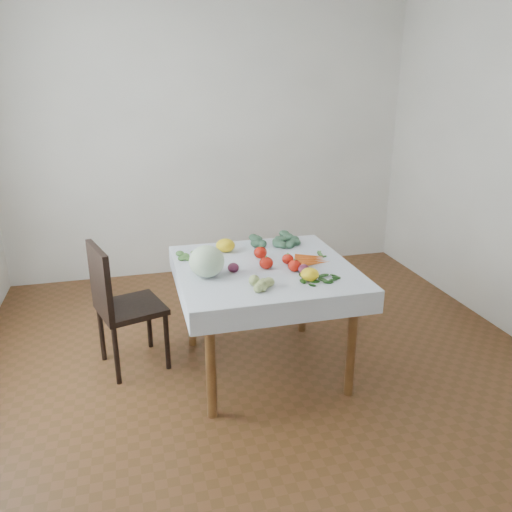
{
  "coord_description": "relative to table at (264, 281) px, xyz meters",
  "views": [
    {
      "loc": [
        -0.82,
        -2.92,
        1.91
      ],
      "look_at": [
        -0.05,
        0.03,
        0.82
      ],
      "focal_mm": 35.0,
      "sensor_mm": 36.0,
      "label": 1
    }
  ],
  "objects": [
    {
      "name": "ground",
      "position": [
        0.0,
        0.0,
        -0.65
      ],
      "size": [
        4.0,
        4.0,
        0.0
      ],
      "primitive_type": "plane",
      "color": "brown"
    },
    {
      "name": "back_wall",
      "position": [
        0.0,
        2.0,
        0.7
      ],
      "size": [
        4.0,
        0.04,
        2.7
      ],
      "primitive_type": "cube",
      "color": "white",
      "rests_on": "ground"
    },
    {
      "name": "table",
      "position": [
        0.0,
        0.0,
        0.0
      ],
      "size": [
        1.0,
        1.0,
        0.75
      ],
      "color": "brown",
      "rests_on": "ground"
    },
    {
      "name": "tablecloth",
      "position": [
        0.0,
        0.0,
        0.1
      ],
      "size": [
        1.12,
        1.12,
        0.01
      ],
      "primitive_type": "cube",
      "color": "white",
      "rests_on": "table"
    },
    {
      "name": "chair",
      "position": [
        -0.94,
        0.24,
        -0.14
      ],
      "size": [
        0.51,
        0.51,
        0.9
      ],
      "color": "black",
      "rests_on": "ground"
    },
    {
      "name": "cabbage",
      "position": [
        -0.39,
        -0.08,
        0.2
      ],
      "size": [
        0.29,
        0.29,
        0.2
      ],
      "primitive_type": "ellipsoid",
      "rotation": [
        0.0,
        0.0,
        -0.41
      ],
      "color": "#B6CEAC",
      "rests_on": "tablecloth"
    },
    {
      "name": "tomato_a",
      "position": [
        0.02,
        0.16,
        0.14
      ],
      "size": [
        0.11,
        0.11,
        0.08
      ],
      "primitive_type": "ellipsoid",
      "rotation": [
        0.0,
        0.0,
        0.23
      ],
      "color": "#B6170C",
      "rests_on": "tablecloth"
    },
    {
      "name": "tomato_b",
      "position": [
        0.16,
        0.0,
        0.14
      ],
      "size": [
        0.09,
        0.09,
        0.07
      ],
      "primitive_type": "ellipsoid",
      "rotation": [
        0.0,
        0.0,
        -0.13
      ],
      "color": "#B6170C",
      "rests_on": "tablecloth"
    },
    {
      "name": "tomato_c",
      "position": [
        0.16,
        -0.14,
        0.14
      ],
      "size": [
        0.09,
        0.09,
        0.08
      ],
      "primitive_type": "ellipsoid",
      "rotation": [
        0.0,
        0.0,
        0.02
      ],
      "color": "#B6170C",
      "rests_on": "tablecloth"
    },
    {
      "name": "tomato_d",
      "position": [
        -0.0,
        -0.05,
        0.14
      ],
      "size": [
        0.09,
        0.09,
        0.08
      ],
      "primitive_type": "ellipsoid",
      "rotation": [
        0.0,
        0.0,
        0.04
      ],
      "color": "#B6170C",
      "rests_on": "tablecloth"
    },
    {
      "name": "heirloom_back",
      "position": [
        -0.19,
        0.34,
        0.15
      ],
      "size": [
        0.17,
        0.17,
        0.09
      ],
      "primitive_type": "ellipsoid",
      "rotation": [
        0.0,
        0.0,
        -0.36
      ],
      "color": "yellow",
      "rests_on": "tablecloth"
    },
    {
      "name": "heirloom_front",
      "position": [
        0.2,
        -0.3,
        0.14
      ],
      "size": [
        0.14,
        0.14,
        0.08
      ],
      "primitive_type": "ellipsoid",
      "rotation": [
        0.0,
        0.0,
        0.26
      ],
      "color": "yellow",
      "rests_on": "tablecloth"
    },
    {
      "name": "onion_a",
      "position": [
        -0.22,
        -0.05,
        0.13
      ],
      "size": [
        0.09,
        0.09,
        0.06
      ],
      "primitive_type": "ellipsoid",
      "rotation": [
        0.0,
        0.0,
        0.4
      ],
      "color": "#51173A",
      "rests_on": "tablecloth"
    },
    {
      "name": "onion_b",
      "position": [
        0.2,
        -0.19,
        0.13
      ],
      "size": [
        0.09,
        0.09,
        0.06
      ],
      "primitive_type": "ellipsoid",
      "rotation": [
        0.0,
        0.0,
        0.25
      ],
      "color": "#51173A",
      "rests_on": "tablecloth"
    },
    {
      "name": "tomatillo_cluster",
      "position": [
        -0.08,
        -0.34,
        0.13
      ],
      "size": [
        0.17,
        0.13,
        0.05
      ],
      "color": "#A7B468",
      "rests_on": "tablecloth"
    },
    {
      "name": "carrot_bunch",
      "position": [
        0.33,
        -0.0,
        0.12
      ],
      "size": [
        0.2,
        0.19,
        0.03
      ],
      "color": "orange",
      "rests_on": "tablecloth"
    },
    {
      "name": "kale_bunch",
      "position": [
        0.22,
        0.43,
        0.13
      ],
      "size": [
        0.34,
        0.32,
        0.05
      ],
      "color": "#375B41",
      "rests_on": "tablecloth"
    },
    {
      "name": "basil_bunch",
      "position": [
        0.26,
        -0.32,
        0.11
      ],
      "size": [
        0.25,
        0.18,
        0.01
      ],
      "color": "#194916",
      "rests_on": "tablecloth"
    },
    {
      "name": "dill_bunch",
      "position": [
        -0.4,
        0.29,
        0.11
      ],
      "size": [
        0.24,
        0.21,
        0.02
      ],
      "color": "#50823C",
      "rests_on": "tablecloth"
    }
  ]
}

